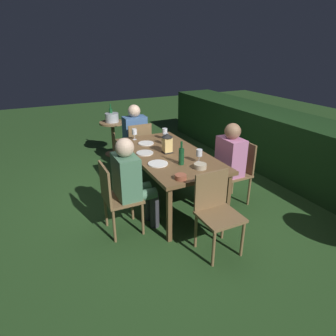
# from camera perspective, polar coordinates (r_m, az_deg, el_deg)

# --- Properties ---
(ground_plane) EXTENTS (16.00, 16.00, 0.00)m
(ground_plane) POSITION_cam_1_polar(r_m,az_deg,el_deg) (4.23, 0.00, -6.35)
(ground_plane) COLOR #26471E
(dining_table) EXTENTS (1.82, 0.93, 0.73)m
(dining_table) POSITION_cam_1_polar(r_m,az_deg,el_deg) (3.94, 0.00, 2.21)
(dining_table) COLOR brown
(dining_table) RESTS_ON ground
(chair_head_far) EXTENTS (0.40, 0.42, 0.87)m
(chair_head_far) POSITION_cam_1_polar(r_m,az_deg,el_deg) (3.13, 9.42, -7.94)
(chair_head_far) COLOR brown
(chair_head_far) RESTS_ON ground
(chair_side_left_b) EXTENTS (0.42, 0.40, 0.87)m
(chair_side_left_b) POSITION_cam_1_polar(r_m,az_deg,el_deg) (3.40, -10.04, -5.32)
(chair_side_left_b) COLOR brown
(chair_side_left_b) RESTS_ON ground
(person_in_green) EXTENTS (0.38, 0.47, 1.15)m
(person_in_green) POSITION_cam_1_polar(r_m,az_deg,el_deg) (3.38, -7.05, -2.40)
(person_in_green) COLOR #4C7A5B
(person_in_green) RESTS_ON ground
(chair_side_right_b) EXTENTS (0.42, 0.40, 0.87)m
(chair_side_right_b) POSITION_cam_1_polar(r_m,az_deg,el_deg) (4.13, 13.27, -0.26)
(chair_side_right_b) COLOR brown
(chair_side_right_b) RESTS_ON ground
(person_in_pink) EXTENTS (0.38, 0.47, 1.15)m
(person_in_pink) POSITION_cam_1_polar(r_m,az_deg,el_deg) (3.96, 11.26, 1.26)
(person_in_pink) COLOR #C675A3
(person_in_pink) RESTS_ON ground
(chair_head_near) EXTENTS (0.40, 0.42, 0.87)m
(chair_head_near) POSITION_cam_1_polar(r_m,az_deg,el_deg) (5.01, -5.83, 4.45)
(chair_head_near) COLOR brown
(chair_head_near) RESTS_ON ground
(person_in_blue) EXTENTS (0.48, 0.38, 1.15)m
(person_in_blue) POSITION_cam_1_polar(r_m,az_deg,el_deg) (5.14, -6.67, 6.68)
(person_in_blue) COLOR #426699
(person_in_blue) RESTS_ON ground
(lantern_centerpiece) EXTENTS (0.15, 0.15, 0.27)m
(lantern_centerpiece) POSITION_cam_1_polar(r_m,az_deg,el_deg) (3.90, -0.16, 5.08)
(lantern_centerpiece) COLOR black
(lantern_centerpiece) RESTS_ON dining_table
(green_bottle_on_table) EXTENTS (0.07, 0.07, 0.29)m
(green_bottle_on_table) POSITION_cam_1_polar(r_m,az_deg,el_deg) (3.52, 2.62, 2.37)
(green_bottle_on_table) COLOR #144723
(green_bottle_on_table) RESTS_ON dining_table
(wine_glass_a) EXTENTS (0.08, 0.08, 0.17)m
(wine_glass_a) POSITION_cam_1_polar(r_m,az_deg,el_deg) (4.23, -0.47, 6.11)
(wine_glass_a) COLOR silver
(wine_glass_a) RESTS_ON dining_table
(wine_glass_b) EXTENTS (0.08, 0.08, 0.17)m
(wine_glass_b) POSITION_cam_1_polar(r_m,az_deg,el_deg) (3.60, 6.10, 2.85)
(wine_glass_b) COLOR silver
(wine_glass_b) RESTS_ON dining_table
(wine_glass_c) EXTENTS (0.08, 0.08, 0.17)m
(wine_glass_c) POSITION_cam_1_polar(r_m,az_deg,el_deg) (4.48, -0.63, 7.10)
(wine_glass_c) COLOR silver
(wine_glass_c) RESTS_ON dining_table
(wine_glass_d) EXTENTS (0.08, 0.08, 0.17)m
(wine_glass_d) POSITION_cam_1_polar(r_m,az_deg,el_deg) (4.48, -6.57, 6.95)
(wine_glass_d) COLOR silver
(wine_glass_d) RESTS_ON dining_table
(plate_a) EXTENTS (0.24, 0.24, 0.01)m
(plate_a) POSITION_cam_1_polar(r_m,az_deg,el_deg) (3.56, -1.98, 0.85)
(plate_a) COLOR white
(plate_a) RESTS_ON dining_table
(plate_b) EXTENTS (0.23, 0.23, 0.01)m
(plate_b) POSITION_cam_1_polar(r_m,az_deg,el_deg) (3.92, -4.54, 2.95)
(plate_b) COLOR silver
(plate_b) RESTS_ON dining_table
(plate_c) EXTENTS (0.23, 0.23, 0.01)m
(plate_c) POSITION_cam_1_polar(r_m,az_deg,el_deg) (4.30, -4.33, 4.82)
(plate_c) COLOR white
(plate_c) RESTS_ON dining_table
(bowl_olives) EXTENTS (0.15, 0.15, 0.06)m
(bowl_olives) POSITION_cam_1_polar(r_m,az_deg,el_deg) (3.45, 6.31, 0.40)
(bowl_olives) COLOR #BCAD8E
(bowl_olives) RESTS_ON dining_table
(bowl_bread) EXTENTS (0.13, 0.13, 0.05)m
(bowl_bread) POSITION_cam_1_polar(r_m,az_deg,el_deg) (3.16, 2.48, -1.72)
(bowl_bread) COLOR #9E5138
(bowl_bread) RESTS_ON dining_table
(side_table) EXTENTS (0.50, 0.50, 0.67)m
(side_table) POSITION_cam_1_polar(r_m,az_deg,el_deg) (5.92, -10.66, 6.68)
(side_table) COLOR brown
(side_table) RESTS_ON ground
(ice_bucket) EXTENTS (0.26, 0.26, 0.34)m
(ice_bucket) POSITION_cam_1_polar(r_m,az_deg,el_deg) (5.84, -10.91, 9.74)
(ice_bucket) COLOR #B2B7BF
(ice_bucket) RESTS_ON side_table
(hedge_backdrop) EXTENTS (6.31, 0.86, 0.98)m
(hedge_backdrop) POSITION_cam_1_polar(r_m,az_deg,el_deg) (5.33, 22.38, 4.02)
(hedge_backdrop) COLOR #193816
(hedge_backdrop) RESTS_ON ground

